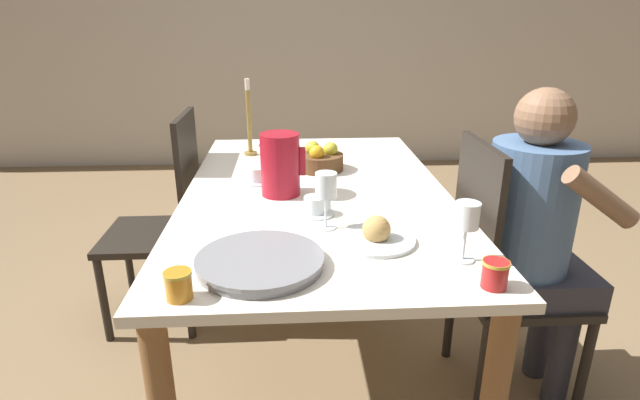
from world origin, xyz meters
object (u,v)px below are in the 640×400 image
wine_glass_water (326,188)px  jam_jar_red (178,284)px  wine_glass_juice (467,219)px  teacup_across (257,176)px  jam_jar_amber (495,273)px  serving_tray (260,262)px  bread_plate (376,235)px  teacup_near_person (315,207)px  red_pitcher (280,164)px  chair_person_side (501,271)px  chair_opposite (167,219)px  fruit_bowl (320,159)px  candlestick_tall (249,126)px  person_seated (537,227)px

wine_glass_water → jam_jar_red: size_ratio=2.56×
wine_glass_water → wine_glass_juice: (0.35, -0.24, -0.01)m
teacup_across → jam_jar_red: bearing=-98.7°
jam_jar_amber → wine_glass_juice: bearing=101.5°
serving_tray → bread_plate: bearing=22.2°
teacup_near_person → teacup_across: bearing=121.4°
red_pitcher → jam_jar_amber: size_ratio=3.24×
wine_glass_water → bread_plate: bearing=-37.9°
chair_person_side → jam_jar_amber: bearing=-26.8°
teacup_across → bread_plate: 0.68m
red_pitcher → chair_opposite: bearing=142.3°
fruit_bowl → teacup_across: bearing=-149.4°
jam_jar_amber → serving_tray: bearing=166.5°
chair_opposite → teacup_near_person: bearing=-133.4°
wine_glass_water → candlestick_tall: (-0.29, 0.87, 0.01)m
person_seated → chair_opposite: bearing=-112.6°
bread_plate → jam_jar_amber: bearing=-48.2°
person_seated → fruit_bowl: bearing=-123.3°
jam_jar_amber → candlestick_tall: 1.42m
chair_person_side → serving_tray: 0.97m
bread_plate → jam_jar_red: bread_plate is taller
serving_tray → jam_jar_amber: (0.57, -0.14, 0.02)m
wine_glass_juice → fruit_bowl: bearing=111.3°
wine_glass_water → jam_jar_red: (-0.37, -0.39, -0.09)m
red_pitcher → candlestick_tall: bearing=105.2°
person_seated → jam_jar_red: bearing=-65.0°
person_seated → wine_glass_water: 0.79m
wine_glass_juice → candlestick_tall: bearing=120.2°
chair_opposite → wine_glass_water: chair_opposite is taller
wine_glass_juice → fruit_bowl: size_ratio=0.86×
teacup_across → serving_tray: size_ratio=0.38×
chair_opposite → wine_glass_juice: (1.03, -0.97, 0.38)m
bread_plate → serving_tray: bearing=-157.8°
bread_plate → person_seated: bearing=21.8°
serving_tray → jam_jar_red: bearing=-141.1°
teacup_near_person → candlestick_tall: bearing=109.4°
teacup_near_person → jam_jar_red: bearing=-124.2°
teacup_near_person → fruit_bowl: (0.05, 0.50, 0.02)m
teacup_near_person → candlestick_tall: candlestick_tall is taller
person_seated → wine_glass_water: (-0.75, -0.14, 0.21)m
jam_jar_red → candlestick_tall: size_ratio=0.20×
wine_glass_juice → red_pitcher: bearing=131.8°
person_seated → bread_plate: 0.66m
chair_opposite → serving_tray: (0.49, -0.97, 0.27)m
wine_glass_water → serving_tray: size_ratio=0.53×
red_pitcher → candlestick_tall: (-0.15, 0.55, 0.02)m
teacup_near_person → fruit_bowl: bearing=84.6°
wine_glass_water → teacup_near_person: wine_glass_water is taller
bread_plate → fruit_bowl: fruit_bowl is taller
wine_glass_juice → candlestick_tall: (-0.65, 1.11, 0.02)m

